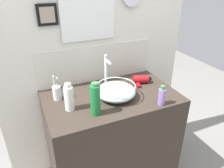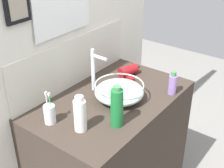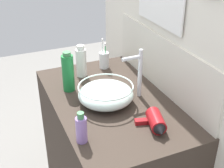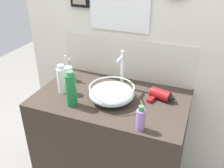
{
  "view_description": "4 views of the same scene",
  "coord_description": "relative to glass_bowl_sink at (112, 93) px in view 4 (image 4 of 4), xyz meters",
  "views": [
    {
      "loc": [
        -0.59,
        -1.35,
        1.75
      ],
      "look_at": [
        0.01,
        0.0,
        0.98
      ],
      "focal_mm": 35.0,
      "sensor_mm": 36.0,
      "label": 1
    },
    {
      "loc": [
        -1.29,
        -0.98,
        1.89
      ],
      "look_at": [
        0.01,
        0.0,
        0.98
      ],
      "focal_mm": 50.0,
      "sensor_mm": 36.0,
      "label": 2
    },
    {
      "loc": [
        1.36,
        -0.58,
        1.79
      ],
      "look_at": [
        0.01,
        0.0,
        0.98
      ],
      "focal_mm": 50.0,
      "sensor_mm": 36.0,
      "label": 3
    },
    {
      "loc": [
        0.54,
        -1.35,
        1.77
      ],
      "look_at": [
        0.01,
        0.0,
        0.98
      ],
      "focal_mm": 40.0,
      "sensor_mm": 36.0,
      "label": 4
    }
  ],
  "objects": [
    {
      "name": "shampoo_bottle",
      "position": [
        -0.36,
        -0.02,
        0.04
      ],
      "size": [
        0.07,
        0.07,
        0.2
      ],
      "color": "white",
      "rests_on": "vanity_counter"
    },
    {
      "name": "back_panel",
      "position": [
        -0.02,
        0.39,
        0.25
      ],
      "size": [
        1.7,
        0.1,
        2.38
      ],
      "color": "silver",
      "rests_on": "ground"
    },
    {
      "name": "hair_drier",
      "position": [
        0.31,
        0.13,
        -0.02
      ],
      "size": [
        0.19,
        0.14,
        0.07
      ],
      "color": "maroon",
      "rests_on": "vanity_counter"
    },
    {
      "name": "soap_dispenser",
      "position": [
        -0.22,
        -0.14,
        0.06
      ],
      "size": [
        0.07,
        0.07,
        0.24
      ],
      "color": "#197233",
      "rests_on": "vanity_counter"
    },
    {
      "name": "toothbrush_cup",
      "position": [
        -0.42,
        0.16,
        -0.0
      ],
      "size": [
        0.06,
        0.06,
        0.2
      ],
      "color": "silver",
      "rests_on": "vanity_counter"
    },
    {
      "name": "faucet",
      "position": [
        0.0,
        0.19,
        0.1
      ],
      "size": [
        0.02,
        0.12,
        0.28
      ],
      "color": "silver",
      "rests_on": "vanity_counter"
    },
    {
      "name": "spray_bottle",
      "position": [
        0.26,
        -0.22,
        0.01
      ],
      "size": [
        0.05,
        0.05,
        0.15
      ],
      "color": "#8C6BB2",
      "rests_on": "vanity_counter"
    },
    {
      "name": "vanity_counter",
      "position": [
        -0.02,
        0.04,
        -0.5
      ],
      "size": [
        1.03,
        0.63,
        0.88
      ],
      "primitive_type": "cube",
      "color": "#382D26",
      "rests_on": "ground"
    },
    {
      "name": "glass_bowl_sink",
      "position": [
        0.0,
        0.0,
        0.0
      ],
      "size": [
        0.3,
        0.3,
        0.11
      ],
      "color": "silver",
      "rests_on": "vanity_counter"
    }
  ]
}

